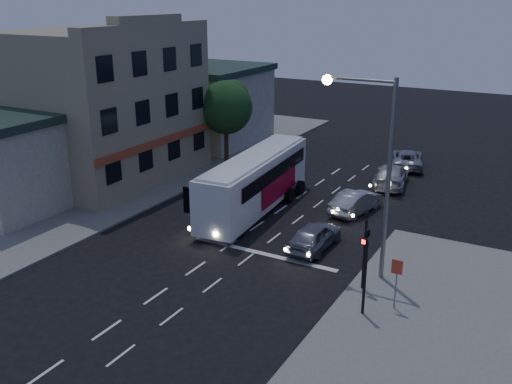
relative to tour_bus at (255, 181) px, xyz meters
The scene contains 15 objects.
ground 7.48m from the tour_bus, 79.65° to the right, with size 120.00×120.00×0.00m, color black.
sidewalk_far 11.87m from the tour_bus, behind, with size 12.00×50.00×0.12m, color slate.
road_markings 4.98m from the tour_bus, 55.90° to the right, with size 8.00×30.55×0.01m.
tour_bus is the anchor object (origin of this frame).
car_suv 6.36m from the tour_bus, 32.19° to the right, with size 1.65×4.11×1.40m, color gray.
car_sedan_a 6.12m from the tour_bus, 25.78° to the left, with size 1.44×4.13×1.36m, color #ACACAF.
car_sedan_b 10.42m from the tour_bus, 56.25° to the left, with size 2.02×4.97×1.44m, color #BDBDBD.
car_sedan_c 14.62m from the tour_bus, 67.62° to the left, with size 2.21×4.80×1.33m, color #9091A1.
traffic_signal_main 10.95m from the tour_bus, 35.51° to the right, with size 0.25×0.35×4.10m.
traffic_signal_side 12.72m from the tour_bus, 40.94° to the right, with size 0.18×0.15×4.10m.
regulatory_sign 12.91m from the tour_bus, 34.79° to the right, with size 0.45×0.12×2.20m.
streetlight 10.68m from the tour_bus, 29.69° to the right, with size 3.32×0.44×9.00m.
main_building 13.11m from the tour_bus, behind, with size 10.12×12.00×11.00m.
low_building_north 17.80m from the tour_bus, 133.46° to the left, with size 9.40×9.40×6.50m.
street_tree 10.81m from the tour_bus, 131.18° to the left, with size 4.00×4.00×6.20m.
Camera 1 is at (14.31, -20.88, 12.25)m, focal length 40.00 mm.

